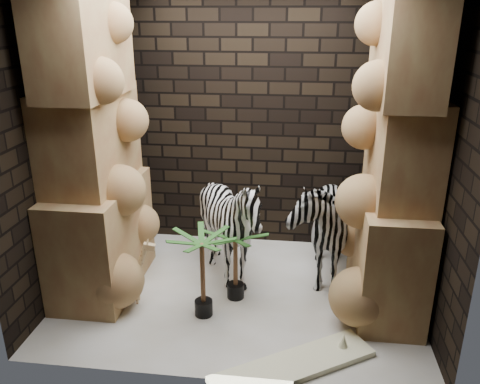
# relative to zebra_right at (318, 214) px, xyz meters

# --- Properties ---
(floor) EXTENTS (3.50, 3.50, 0.00)m
(floor) POSITION_rel_zebra_right_xyz_m (-0.78, -0.47, -0.72)
(floor) COLOR white
(floor) RESTS_ON ground
(wall_back) EXTENTS (3.50, 0.00, 3.50)m
(wall_back) POSITION_rel_zebra_right_xyz_m (-0.78, 0.78, 0.78)
(wall_back) COLOR black
(wall_back) RESTS_ON ground
(wall_front) EXTENTS (3.50, 0.00, 3.50)m
(wall_front) POSITION_rel_zebra_right_xyz_m (-0.78, -1.72, 0.78)
(wall_front) COLOR black
(wall_front) RESTS_ON ground
(wall_left) EXTENTS (0.00, 3.00, 3.00)m
(wall_left) POSITION_rel_zebra_right_xyz_m (-2.53, -0.47, 0.78)
(wall_left) COLOR black
(wall_left) RESTS_ON ground
(wall_right) EXTENTS (0.00, 3.00, 3.00)m
(wall_right) POSITION_rel_zebra_right_xyz_m (0.97, -0.47, 0.78)
(wall_right) COLOR black
(wall_right) RESTS_ON ground
(rock_pillar_left) EXTENTS (0.68, 1.30, 3.00)m
(rock_pillar_left) POSITION_rel_zebra_right_xyz_m (-2.18, -0.47, 0.78)
(rock_pillar_left) COLOR tan
(rock_pillar_left) RESTS_ON floor
(rock_pillar_right) EXTENTS (0.58, 1.25, 3.00)m
(rock_pillar_right) POSITION_rel_zebra_right_xyz_m (0.64, -0.47, 0.78)
(rock_pillar_right) COLOR tan
(rock_pillar_right) RESTS_ON floor
(zebra_right) EXTENTS (0.66, 1.22, 1.44)m
(zebra_right) POSITION_rel_zebra_right_xyz_m (0.00, 0.00, 0.00)
(zebra_right) COLOR white
(zebra_right) RESTS_ON floor
(zebra_left) EXTENTS (1.29, 1.47, 1.15)m
(zebra_left) POSITION_rel_zebra_right_xyz_m (-0.89, -0.25, -0.15)
(zebra_left) COLOR white
(zebra_left) RESTS_ON floor
(giraffe_toy) EXTENTS (0.37, 0.16, 0.70)m
(giraffe_toy) POSITION_rel_zebra_right_xyz_m (-1.83, -0.76, -0.37)
(giraffe_toy) COLOR #DBBA85
(giraffe_toy) RESTS_ON floor
(palm_front) EXTENTS (0.36, 0.36, 0.74)m
(palm_front) POSITION_rel_zebra_right_xyz_m (-0.80, -0.55, -0.35)
(palm_front) COLOR #114812
(palm_front) RESTS_ON floor
(palm_back) EXTENTS (0.36, 0.36, 0.85)m
(palm_back) POSITION_rel_zebra_right_xyz_m (-1.06, -0.88, -0.30)
(palm_back) COLOR #114812
(palm_back) RESTS_ON floor
(surfboard) EXTENTS (1.35, 1.04, 0.05)m
(surfboard) POSITION_rel_zebra_right_xyz_m (-0.20, -1.52, -0.70)
(surfboard) COLOR #F9F8C6
(surfboard) RESTS_ON floor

